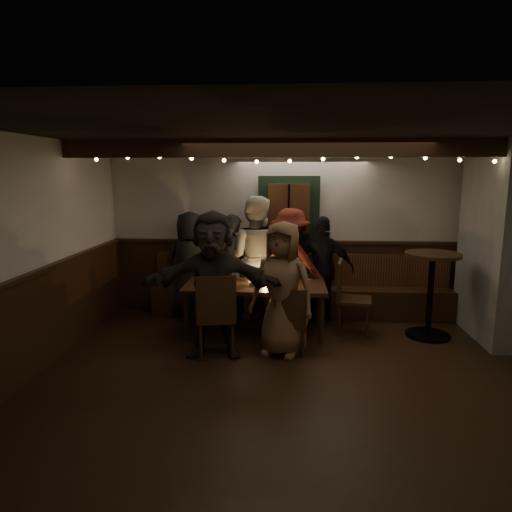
# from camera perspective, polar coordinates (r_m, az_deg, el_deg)

# --- Properties ---
(room) EXTENTS (6.02, 5.01, 2.62)m
(room) POSITION_cam_1_polar(r_m,az_deg,el_deg) (6.31, 15.63, -0.27)
(room) COLOR black
(room) RESTS_ON ground
(dining_table) EXTENTS (1.93, 0.83, 0.84)m
(dining_table) POSITION_cam_1_polar(r_m,az_deg,el_deg) (6.27, -0.14, -4.11)
(dining_table) COLOR #311D11
(dining_table) RESTS_ON ground
(chair_near_left) EXTENTS (0.54, 0.54, 1.03)m
(chair_near_left) POSITION_cam_1_polar(r_m,az_deg,el_deg) (5.47, -5.00, -6.89)
(chair_near_left) COLOR #311D11
(chair_near_left) RESTS_ON ground
(chair_near_right) EXTENTS (0.43, 0.43, 0.85)m
(chair_near_right) POSITION_cam_1_polar(r_m,az_deg,el_deg) (5.57, 4.42, -7.67)
(chair_near_right) COLOR #311D11
(chair_near_right) RESTS_ON ground
(chair_end) EXTENTS (0.53, 0.53, 1.01)m
(chair_end) POSITION_cam_1_polar(r_m,az_deg,el_deg) (6.43, 11.34, -4.51)
(chair_end) COLOR #311D11
(chair_end) RESTS_ON ground
(high_top) EXTENTS (0.72, 0.72, 1.15)m
(high_top) POSITION_cam_1_polar(r_m,az_deg,el_deg) (6.55, 21.04, -3.31)
(high_top) COLOR black
(high_top) RESTS_ON ground
(person_a) EXTENTS (0.85, 0.60, 1.63)m
(person_a) POSITION_cam_1_polar(r_m,az_deg,el_deg) (7.06, -8.21, -1.04)
(person_a) COLOR black
(person_a) RESTS_ON ground
(person_b) EXTENTS (0.67, 0.55, 1.60)m
(person_b) POSITION_cam_1_polar(r_m,az_deg,el_deg) (6.91, -2.94, -1.31)
(person_b) COLOR black
(person_b) RESTS_ON ground
(person_c) EXTENTS (1.02, 0.86, 1.86)m
(person_c) POSITION_cam_1_polar(r_m,az_deg,el_deg) (6.90, -0.19, -0.19)
(person_c) COLOR beige
(person_c) RESTS_ON ground
(person_d) EXTENTS (1.24, 1.00, 1.68)m
(person_d) POSITION_cam_1_polar(r_m,az_deg,el_deg) (6.85, 4.29, -1.07)
(person_d) COLOR #5A1A13
(person_d) RESTS_ON ground
(person_e) EXTENTS (0.95, 0.46, 1.57)m
(person_e) POSITION_cam_1_polar(r_m,az_deg,el_deg) (6.88, 8.34, -1.59)
(person_e) COLOR black
(person_e) RESTS_ON ground
(person_f) EXTENTS (1.65, 0.56, 1.77)m
(person_f) POSITION_cam_1_polar(r_m,az_deg,el_deg) (5.48, -5.38, -3.56)
(person_f) COLOR #2C2421
(person_f) RESTS_ON ground
(person_g) EXTENTS (0.93, 0.76, 1.64)m
(person_g) POSITION_cam_1_polar(r_m,az_deg,el_deg) (5.52, 3.32, -4.12)
(person_g) COLOR brown
(person_g) RESTS_ON ground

